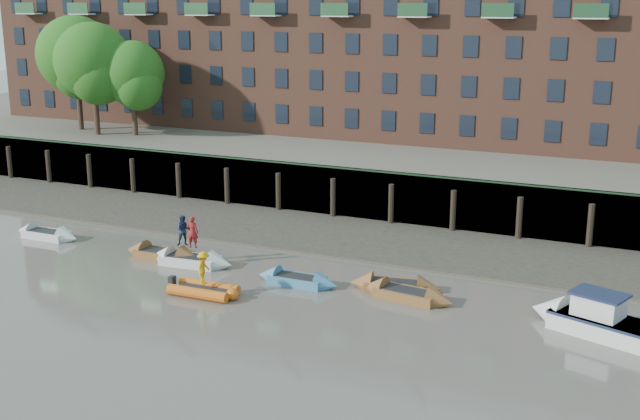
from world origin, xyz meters
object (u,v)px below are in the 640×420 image
Objects in this scene: rowboat_3 at (190,260)px; person_rower_b at (184,231)px; rowboat_5 at (395,286)px; rowboat_2 at (163,255)px; rowboat_0 at (47,234)px; rowboat_4 at (297,280)px; person_rib_crew at (204,268)px; motor_launch at (585,317)px; rowboat_6 at (407,294)px; person_rower_a at (192,232)px; rib_tender at (206,290)px.

rowboat_3 is 3.01× the size of person_rower_b.
rowboat_2 is at bearing 172.33° from rowboat_5.
rowboat_0 is 1.03× the size of rowboat_4.
rowboat_3 is 3.09× the size of person_rib_crew.
rowboat_0 is 0.75× the size of motor_launch.
rowboat_4 is 0.91× the size of rowboat_6.
rowboat_3 is at bearing 31.23° from person_rib_crew.
rowboat_6 is at bearing 165.48° from person_rower_a.
person_rower_b is 5.27m from person_rib_crew.
rowboat_2 is 1.89m from rowboat_3.
rowboat_3 is (1.88, -0.19, 0.00)m from rowboat_2.
rib_tender is at bearing -80.09° from person_rower_b.
rowboat_2 is 1.04× the size of rowboat_5.
person_rib_crew is (3.18, -3.55, 1.12)m from rowboat_3.
rowboat_3 reaches higher than rowboat_0.
motor_launch is (16.99, 3.24, 0.33)m from rib_tender.
rowboat_6 is (14.05, -0.19, -0.01)m from rowboat_2.
person_rib_crew reaches higher than rowboat_3.
person_rower_b is (10.07, -0.41, 1.56)m from rowboat_0.
rowboat_3 is 1.15× the size of rowboat_4.
motor_launch is (22.14, -0.49, 0.35)m from rowboat_2.
person_rower_a is at bearing 24.32° from rowboat_3.
rib_tender is 2.02× the size of person_rower_a.
rowboat_4 is (6.56, -0.33, -0.03)m from rowboat_3.
rowboat_3 is at bearing -58.68° from person_rower_b.
motor_launch is at bearing -89.85° from person_rib_crew.
person_rower_a is 0.65m from person_rower_b.
motor_launch is at bearing 9.34° from rib_tender.
person_rower_a is (10.71, -0.53, 1.59)m from rowboat_0.
rowboat_5 is 1.33× the size of rib_tender.
person_rib_crew reaches higher than rowboat_5.
rowboat_5 is 2.80× the size of person_rower_b.
rowboat_4 is at bearing -175.91° from rowboat_5.
rowboat_0 is at bearing -174.84° from rowboat_6.
rowboat_5 reaches higher than rowboat_4.
person_rower_b is at bearing -25.01° from person_rower_a.
motor_launch reaches higher than rowboat_5.
person_rower_a is at bearing -46.02° from person_rower_b.
rowboat_4 is at bearing -2.91° from rowboat_2.
rowboat_5 is 0.97× the size of rowboat_6.
rowboat_2 is 0.82× the size of motor_launch.
rowboat_5 is 9.15m from rib_tender.
person_rower_a reaches higher than rowboat_2.
rowboat_4 is at bearing 18.54° from motor_launch.
person_rib_crew is (3.03, -3.64, -0.45)m from person_rower_a.
rowboat_3 is at bearing -5.12° from rowboat_2.
rowboat_3 is 6.56m from rowboat_4.
motor_launch reaches higher than rowboat_3.
person_rower_b is (-0.64, 0.12, -0.03)m from person_rower_a.
rowboat_4 is (8.43, -0.51, -0.03)m from rowboat_2.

